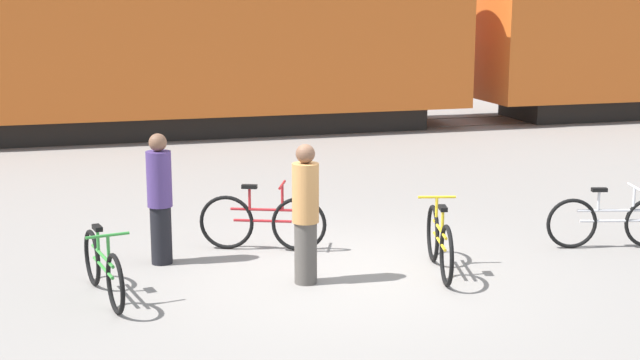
# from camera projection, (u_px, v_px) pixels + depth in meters

# --- Properties ---
(ground_plane) EXTENTS (80.00, 80.00, 0.00)m
(ground_plane) POSITION_uv_depth(u_px,v_px,m) (338.00, 273.00, 10.67)
(ground_plane) COLOR gray
(freight_train) EXTENTS (40.98, 2.89, 4.95)m
(freight_train) POSITION_uv_depth(u_px,v_px,m) (196.00, 24.00, 20.97)
(freight_train) COLOR black
(freight_train) RESTS_ON ground_plane
(rail_near) EXTENTS (52.98, 0.07, 0.01)m
(rail_near) POSITION_uv_depth(u_px,v_px,m) (204.00, 137.00, 20.82)
(rail_near) COLOR #4C4238
(rail_near) RESTS_ON ground_plane
(rail_far) EXTENTS (52.98, 0.07, 0.01)m
(rail_far) POSITION_uv_depth(u_px,v_px,m) (195.00, 128.00, 22.17)
(rail_far) COLOR #4C4238
(rail_far) RESTS_ON ground_plane
(bicycle_silver) EXTENTS (1.67, 0.53, 0.83)m
(bicycle_silver) POSITION_uv_depth(u_px,v_px,m) (611.00, 222.00, 11.68)
(bicycle_silver) COLOR black
(bicycle_silver) RESTS_ON ground_plane
(bicycle_yellow) EXTENTS (0.51, 1.64, 0.89)m
(bicycle_yellow) POSITION_uv_depth(u_px,v_px,m) (439.00, 242.00, 10.63)
(bicycle_yellow) COLOR black
(bicycle_yellow) RESTS_ON ground_plane
(bicycle_maroon) EXTENTS (1.57, 0.67, 0.90)m
(bicycle_maroon) POSITION_uv_depth(u_px,v_px,m) (263.00, 222.00, 11.57)
(bicycle_maroon) COLOR black
(bicycle_maroon) RESTS_ON ground_plane
(bicycle_green) EXTENTS (0.47, 1.69, 0.81)m
(bicycle_green) POSITION_uv_depth(u_px,v_px,m) (103.00, 268.00, 9.72)
(bicycle_green) COLOR black
(bicycle_green) RESTS_ON ground_plane
(person_in_purple) EXTENTS (0.31, 0.31, 1.63)m
(person_in_purple) POSITION_uv_depth(u_px,v_px,m) (160.00, 198.00, 10.91)
(person_in_purple) COLOR black
(person_in_purple) RESTS_ON ground_plane
(person_in_tan) EXTENTS (0.31, 0.31, 1.63)m
(person_in_tan) POSITION_uv_depth(u_px,v_px,m) (306.00, 214.00, 10.16)
(person_in_tan) COLOR #514C47
(person_in_tan) RESTS_ON ground_plane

